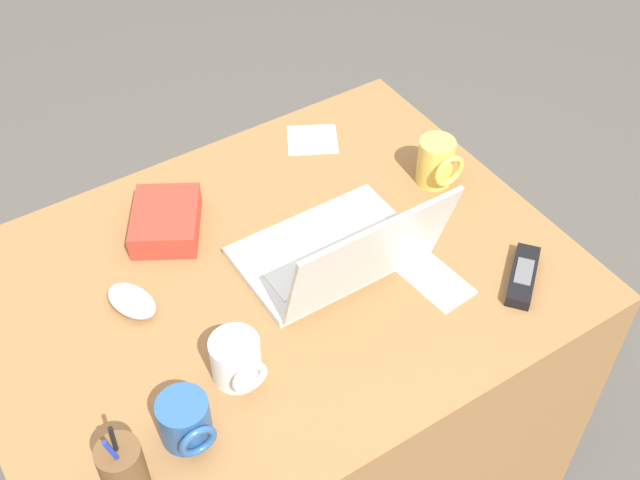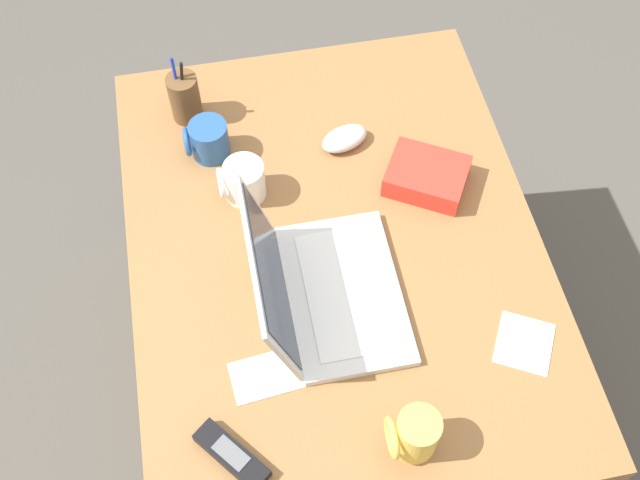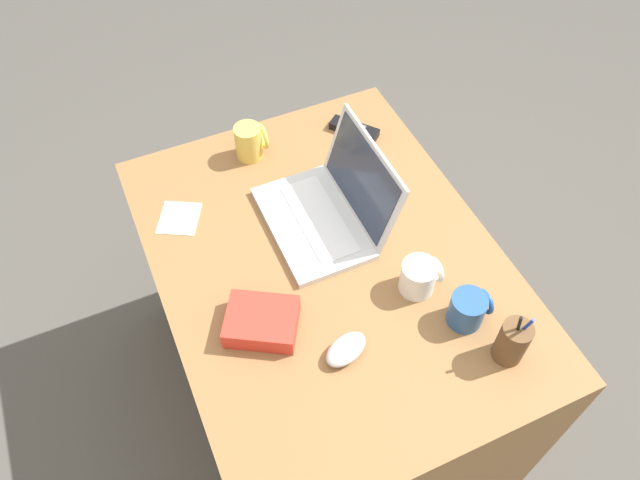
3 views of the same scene
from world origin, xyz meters
The scene contains 12 objects.
ground_plane centered at (0.00, 0.00, 0.00)m, with size 6.00×6.00×0.00m, color #4C4944.
desk centered at (0.00, 0.00, 0.37)m, with size 1.10×0.83×0.75m, color olive.
laptop centered at (-0.12, 0.05, 0.79)m, with size 0.34×0.28×0.22m.
computer_mouse centered at (0.25, -0.07, 0.76)m, with size 0.06×0.11×0.04m, color silver.
coffee_mug_white centered at (0.28, 0.22, 0.79)m, with size 0.08×0.10×0.09m.
coffee_mug_tall centered at (-0.43, -0.05, 0.80)m, with size 0.08×0.09×0.10m.
coffee_mug_spare centered at (0.16, 0.16, 0.79)m, with size 0.08×0.10×0.09m.
cordless_phone centered at (-0.39, 0.26, 0.76)m, with size 0.14×0.13×0.03m.
pen_holder centered at (0.40, 0.26, 0.80)m, with size 0.07×0.07×0.17m.
snack_bag centered at (0.11, -0.22, 0.77)m, with size 0.13×0.16×0.05m, color red.
paper_note_near_laptop centered at (-0.25, 0.16, 0.75)m, with size 0.08×0.17×0.00m, color white.
paper_note_left centered at (-0.28, -0.30, 0.75)m, with size 0.11×0.10×0.00m, color white.
Camera 1 is at (0.47, 0.90, 1.89)m, focal length 45.70 mm.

